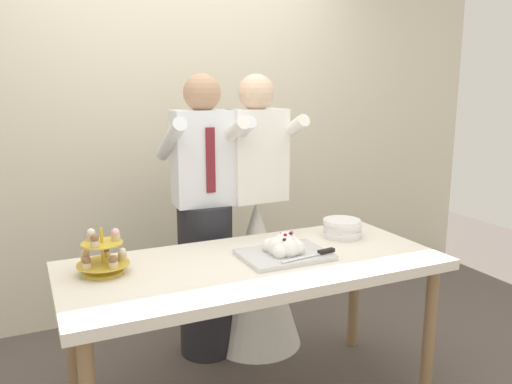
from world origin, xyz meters
TOP-DOWN VIEW (x-y plane):
  - rear_wall at (0.00, 1.38)m, footprint 5.20×0.10m
  - dessert_table at (0.00, 0.00)m, footprint 1.80×0.80m
  - cupcake_stand at (-0.68, 0.13)m, footprint 0.23×0.23m
  - main_cake_tray at (0.16, -0.01)m, footprint 0.43×0.31m
  - plate_stack at (0.60, 0.15)m, footprint 0.21×0.21m
  - person_groom at (-0.03, 0.63)m, footprint 0.48×0.51m
  - person_bride at (0.29, 0.61)m, footprint 0.56×0.56m

SIDE VIEW (x-z plane):
  - person_bride at x=0.29m, z-range -0.25..1.41m
  - dessert_table at x=0.00m, z-range 0.31..1.09m
  - person_groom at x=-0.03m, z-range -0.08..1.58m
  - main_cake_tray at x=0.16m, z-range 0.75..0.88m
  - plate_stack at x=0.60m, z-range 0.77..0.87m
  - cupcake_stand at x=-0.68m, z-range 0.75..0.96m
  - rear_wall at x=0.00m, z-range 0.00..2.90m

